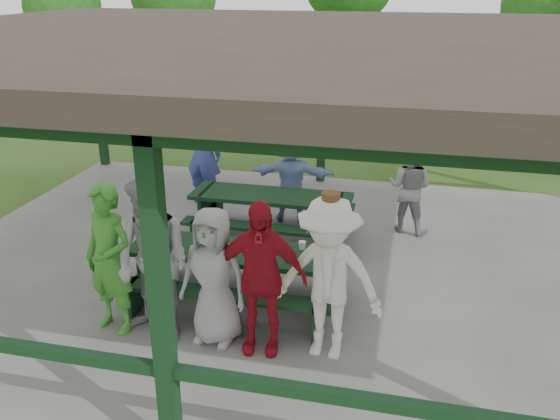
% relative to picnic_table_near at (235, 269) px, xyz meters
% --- Properties ---
extents(ground, '(90.00, 90.00, 0.00)m').
position_rel_picnic_table_near_xyz_m(ground, '(0.24, 1.20, -0.58)').
color(ground, '#29531A').
rests_on(ground, ground).
extents(concrete_slab, '(10.00, 8.00, 0.10)m').
position_rel_picnic_table_near_xyz_m(concrete_slab, '(0.24, 1.20, -0.53)').
color(concrete_slab, slate).
rests_on(concrete_slab, ground).
extents(pavilion_structure, '(10.60, 8.60, 3.24)m').
position_rel_picnic_table_near_xyz_m(pavilion_structure, '(0.24, 1.20, 2.59)').
color(pavilion_structure, black).
rests_on(pavilion_structure, concrete_slab).
extents(picnic_table_near, '(2.62, 1.39, 0.75)m').
position_rel_picnic_table_near_xyz_m(picnic_table_near, '(0.00, 0.00, 0.00)').
color(picnic_table_near, black).
rests_on(picnic_table_near, concrete_slab).
extents(picnic_table_far, '(2.47, 1.39, 0.75)m').
position_rel_picnic_table_near_xyz_m(picnic_table_far, '(-0.04, 2.00, -0.00)').
color(picnic_table_far, black).
rests_on(picnic_table_far, concrete_slab).
extents(table_setting, '(2.36, 0.45, 0.10)m').
position_rel_picnic_table_near_xyz_m(table_setting, '(0.04, 0.02, 0.31)').
color(table_setting, white).
rests_on(table_setting, picnic_table_near).
extents(contestant_green, '(0.75, 0.60, 1.79)m').
position_rel_picnic_table_near_xyz_m(contestant_green, '(-1.20, -0.88, 0.42)').
color(contestant_green, '#3E8E2D').
rests_on(contestant_green, concrete_slab).
extents(contestant_grey_left, '(1.10, 0.96, 1.91)m').
position_rel_picnic_table_near_xyz_m(contestant_grey_left, '(-0.64, -0.92, 0.48)').
color(contestant_grey_left, gray).
rests_on(contestant_grey_left, concrete_slab).
extents(contestant_grey_mid, '(0.84, 0.60, 1.61)m').
position_rel_picnic_table_near_xyz_m(contestant_grey_mid, '(0.02, -0.82, 0.33)').
color(contestant_grey_mid, '#969699').
rests_on(contestant_grey_mid, concrete_slab).
extents(contestant_red, '(1.06, 0.51, 1.76)m').
position_rel_picnic_table_near_xyz_m(contestant_red, '(0.55, -0.86, 0.40)').
color(contestant_red, '#A91323').
rests_on(contestant_red, concrete_slab).
extents(contestant_white_fedora, '(1.24, 0.78, 1.89)m').
position_rel_picnic_table_near_xyz_m(contestant_white_fedora, '(1.28, -0.80, 0.44)').
color(contestant_white_fedora, white).
rests_on(contestant_white_fedora, concrete_slab).
extents(spectator_lblue, '(1.42, 0.54, 1.51)m').
position_rel_picnic_table_near_xyz_m(spectator_lblue, '(0.10, 2.85, 0.28)').
color(spectator_lblue, '#8DA6DB').
rests_on(spectator_lblue, concrete_slab).
extents(spectator_blue, '(0.76, 0.58, 1.89)m').
position_rel_picnic_table_near_xyz_m(spectator_blue, '(-1.60, 3.26, 0.47)').
color(spectator_blue, '#3A4998').
rests_on(spectator_blue, concrete_slab).
extents(spectator_grey, '(0.85, 0.75, 1.48)m').
position_rel_picnic_table_near_xyz_m(spectator_grey, '(2.03, 2.83, 0.26)').
color(spectator_grey, gray).
rests_on(spectator_grey, concrete_slab).
extents(pickup_truck, '(5.49, 3.01, 1.46)m').
position_rel_picnic_table_near_xyz_m(pickup_truck, '(3.91, 8.27, 0.15)').
color(pickup_truck, silver).
rests_on(pickup_truck, ground).
extents(farm_trailer, '(3.83, 2.64, 1.37)m').
position_rel_picnic_table_near_xyz_m(farm_trailer, '(-2.92, 10.34, 0.10)').
color(farm_trailer, '#1A4D90').
rests_on(farm_trailer, ground).
extents(tree_mid, '(2.92, 2.92, 4.57)m').
position_rel_picnic_table_near_xyz_m(tree_mid, '(5.77, 14.73, 2.51)').
color(tree_mid, '#342514').
rests_on(tree_mid, ground).
extents(tree_edge_left, '(2.74, 2.74, 4.28)m').
position_rel_picnic_table_near_xyz_m(tree_edge_left, '(-10.78, 13.87, 2.31)').
color(tree_edge_left, '#342514').
rests_on(tree_edge_left, ground).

